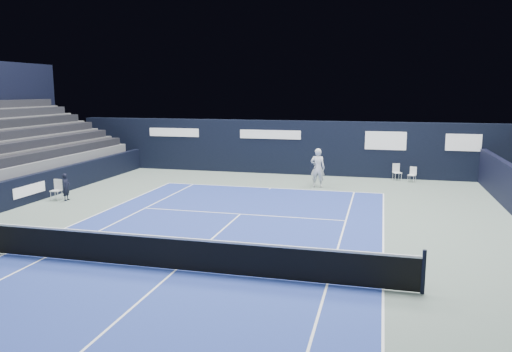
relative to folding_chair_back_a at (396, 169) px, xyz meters
The scene contains 11 objects.
ground 15.12m from the folding_chair_back_a, 113.96° to the right, with size 48.00×48.00×0.00m, color #596A5F.
court_surface 16.97m from the folding_chair_back_a, 111.22° to the right, with size 10.97×23.77×0.01m, color navy.
folding_chair_back_a is the anchor object (origin of this frame).
folding_chair_back_b 0.93m from the folding_chair_back_a, 25.71° to the right, with size 0.47×0.46×0.82m.
line_judge_chair 17.25m from the folding_chair_back_a, 149.15° to the right, with size 0.42×0.40×0.92m.
line_judge 16.84m from the folding_chair_back_a, 148.22° to the right, with size 0.44×0.29×1.21m, color black.
court_markings 16.97m from the folding_chair_back_a, 111.22° to the right, with size 11.03×23.83×0.00m.
tennis_net 16.96m from the folding_chair_back_a, 111.22° to the right, with size 12.90×0.10×1.10m.
back_sponsor_wall 6.24m from the folding_chair_back_a, behind, with size 26.00×0.63×3.10m.
side_barrier_left 18.47m from the folding_chair_back_a, 147.84° to the right, with size 0.33×22.00×1.20m.
tennis_player 4.98m from the folding_chair_back_a, 141.91° to the right, with size 0.73×0.86×1.97m.
Camera 1 is at (5.30, -12.00, 4.85)m, focal length 35.00 mm.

